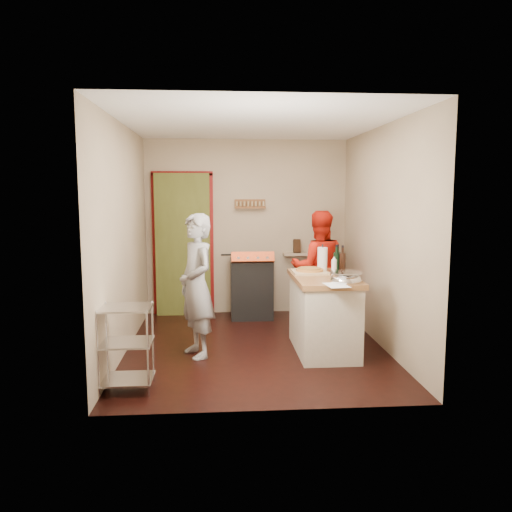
# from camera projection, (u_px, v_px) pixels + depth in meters

# --- Properties ---
(floor) EXTENTS (3.50, 3.50, 0.00)m
(floor) POSITION_uv_depth(u_px,v_px,m) (255.00, 347.00, 5.93)
(floor) COLOR black
(floor) RESTS_ON ground
(back_wall) EXTENTS (3.00, 0.44, 2.60)m
(back_wall) POSITION_uv_depth(u_px,v_px,m) (204.00, 239.00, 7.50)
(back_wall) COLOR tan
(back_wall) RESTS_ON ground
(left_wall) EXTENTS (0.04, 3.50, 2.60)m
(left_wall) POSITION_uv_depth(u_px,v_px,m) (123.00, 239.00, 5.65)
(left_wall) COLOR tan
(left_wall) RESTS_ON ground
(right_wall) EXTENTS (0.04, 3.50, 2.60)m
(right_wall) POSITION_uv_depth(u_px,v_px,m) (382.00, 237.00, 5.88)
(right_wall) COLOR tan
(right_wall) RESTS_ON ground
(ceiling) EXTENTS (3.00, 3.50, 0.02)m
(ceiling) POSITION_uv_depth(u_px,v_px,m) (255.00, 122.00, 5.60)
(ceiling) COLOR white
(ceiling) RESTS_ON back_wall
(stove) EXTENTS (0.60, 0.63, 1.00)m
(stove) POSITION_uv_depth(u_px,v_px,m) (251.00, 287.00, 7.29)
(stove) COLOR black
(stove) RESTS_ON ground
(wire_shelving) EXTENTS (0.48, 0.40, 0.80)m
(wire_shelving) POSITION_uv_depth(u_px,v_px,m) (126.00, 344.00, 4.59)
(wire_shelving) COLOR silver
(wire_shelving) RESTS_ON ground
(island) EXTENTS (0.69, 1.32, 1.19)m
(island) POSITION_uv_depth(u_px,v_px,m) (324.00, 311.00, 5.72)
(island) COLOR beige
(island) RESTS_ON ground
(person_stripe) EXTENTS (0.59, 0.69, 1.60)m
(person_stripe) POSITION_uv_depth(u_px,v_px,m) (197.00, 286.00, 5.51)
(person_stripe) COLOR #BCBBC1
(person_stripe) RESTS_ON ground
(person_red) EXTENTS (0.79, 0.63, 1.58)m
(person_red) POSITION_uv_depth(u_px,v_px,m) (318.00, 268.00, 6.91)
(person_red) COLOR red
(person_red) RESTS_ON ground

